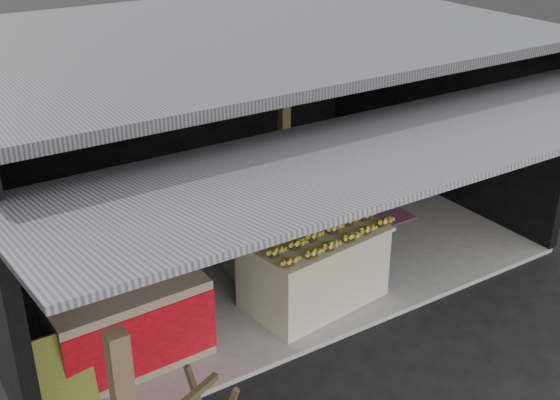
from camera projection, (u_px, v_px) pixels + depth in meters
ground at (353, 335)px, 7.98m from camera, size 80.00×80.00×0.00m
concrete_slab at (243, 243)px, 9.87m from camera, size 7.00×5.00×0.06m
shophouse at (227, 96)px, 9.22m from camera, size 7.40×7.29×3.02m
banana_table at (314, 267)px, 8.32m from camera, size 1.78×1.21×0.92m
banana_pile at (315, 226)px, 8.09m from camera, size 1.64×1.10×0.18m
white_crate at (261, 229)px, 9.04m from camera, size 1.03×0.74×1.08m
neighbor_stall at (129, 323)px, 7.24m from camera, size 1.64×0.78×1.67m
green_signboard at (63, 376)px, 6.58m from camera, size 0.58×0.23×0.86m
water_barrel at (369, 262)px, 8.90m from camera, size 0.31×0.31×0.46m
plastic_chair at (344, 173)px, 10.73m from camera, size 0.52×0.52×0.89m
magenta_rug at (358, 217)px, 10.52m from camera, size 1.51×1.02×0.01m
picture_frames at (152, 75)px, 10.79m from camera, size 1.62×0.04×0.46m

